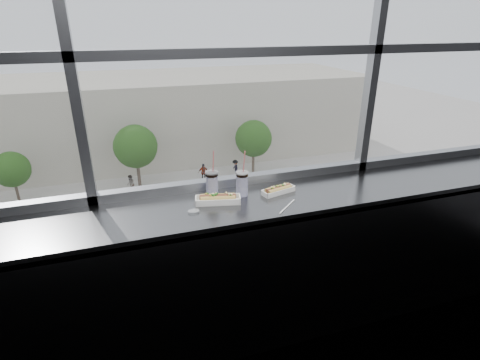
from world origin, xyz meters
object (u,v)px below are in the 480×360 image
object	(u,v)px
car_near_e	(387,214)
tree_right	(253,139)
soda_cup_left	(212,182)
soda_cup_right	(242,182)
pedestrian_b	(130,183)
loose_straw	(287,206)
car_far_c	(304,174)
car_near_d	(237,239)
hotdog_tray_left	(218,199)
pedestrian_d	(235,166)
car_far_b	(180,190)
tree_center	(136,147)
tree_left	(11,170)
car_near_c	(118,261)
hotdog_tray_right	(278,190)
wrapper	(194,211)
pedestrian_c	(203,171)

from	to	relation	value
car_near_e	tree_right	xyz separation A→B (m)	(-5.40, 12.00, 2.46)
soda_cup_left	tree_right	world-z (taller)	soda_cup_left
soda_cup_right	pedestrian_b	world-z (taller)	soda_cup_right
soda_cup_left	loose_straw	world-z (taller)	soda_cup_left
car_far_c	tree_right	size ratio (longest dim) A/B	1.33
loose_straw	car_near_d	xyz separation A→B (m)	(4.87, 16.45, -10.91)
hotdog_tray_left	pedestrian_d	distance (m)	31.88
car_far_b	tree_center	bearing A→B (deg)	40.40
tree_left	tree_center	distance (m)	9.24
car_near_c	tree_right	xyz separation A→B (m)	(12.25, 12.00, 2.44)
car_far_b	tree_center	xyz separation A→B (m)	(-2.76, 4.00, 2.59)
hotdog_tray_right	wrapper	size ratio (longest dim) A/B	2.96
pedestrian_d	pedestrian_b	world-z (taller)	pedestrian_b
soda_cup_left	wrapper	size ratio (longest dim) A/B	3.74
loose_straw	wrapper	bearing A→B (deg)	127.75
car_near_e	tree_right	size ratio (longest dim) A/B	1.15
car_far_c	tree_right	xyz separation A→B (m)	(-3.19, 4.00, 2.31)
soda_cup_right	pedestrian_d	world-z (taller)	soda_cup_right
wrapper	car_near_c	bearing A→B (deg)	95.04
soda_cup_left	car_near_d	size ratio (longest dim) A/B	0.05
pedestrian_c	hotdog_tray_left	bearing A→B (deg)	-101.85
wrapper	hotdog_tray_right	bearing A→B (deg)	9.26
car_near_c	pedestrian_b	world-z (taller)	car_near_c
car_far_c	tree_center	world-z (taller)	tree_center
hotdog_tray_left	loose_straw	xyz separation A→B (m)	(0.40, -0.19, -0.02)
soda_cup_left	car_far_c	world-z (taller)	soda_cup_left
soda_cup_right	car_far_b	world-z (taller)	soda_cup_right
pedestrian_d	soda_cup_left	bearing A→B (deg)	-17.57
car_near_d	car_near_e	world-z (taller)	car_near_d
hotdog_tray_right	pedestrian_c	distance (m)	30.81
pedestrian_d	pedestrian_b	xyz separation A→B (m)	(-9.34, -0.98, 0.03)
car_far_b	tree_right	xyz separation A→B (m)	(7.48, 4.00, 2.32)
wrapper	tree_right	size ratio (longest dim) A/B	0.02
hotdog_tray_left	loose_straw	bearing A→B (deg)	-12.90
loose_straw	car_far_b	distance (m)	26.91
car_far_c	pedestrian_c	world-z (taller)	car_far_c
soda_cup_left	pedestrian_b	xyz separation A→B (m)	(-0.36, 27.39, -11.20)
pedestrian_b	pedestrian_c	size ratio (longest dim) A/B	0.99
wrapper	car_near_c	xyz separation A→B (m)	(-1.44, 16.33, -11.04)
pedestrian_b	tree_right	size ratio (longest dim) A/B	0.37
car_far_c	car_near_e	bearing A→B (deg)	-170.01
car_near_e	car_far_c	bearing A→B (deg)	12.78
car_far_c	pedestrian_c	xyz separation A→B (m)	(-7.90, 3.97, -0.20)
wrapper	pedestrian_b	bearing A→B (deg)	90.40
pedestrian_d	hotdog_tray_right	bearing A→B (deg)	-16.70
car_near_c	car_near_d	bearing A→B (deg)	-93.81
soda_cup_left	tree_left	xyz separation A→B (m)	(-8.81, 28.13, -9.30)
pedestrian_d	car_near_e	bearing A→B (deg)	30.01
tree_center	car_far_c	bearing A→B (deg)	-16.58
hotdog_tray_left	soda_cup_left	bearing A→B (deg)	105.57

